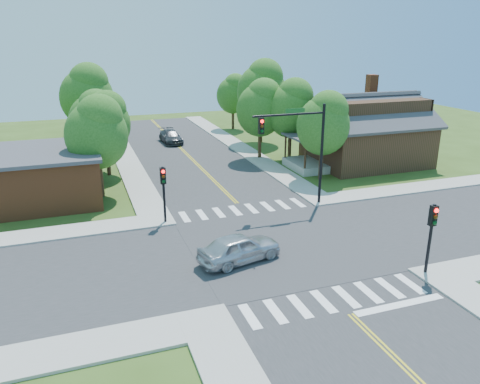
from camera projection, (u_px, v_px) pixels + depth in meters
name	position (u px, v px, depth m)	size (l,w,h in m)	color
ground	(280.00, 246.00, 27.11)	(100.00, 100.00, 0.00)	#334B17
road_ns	(280.00, 245.00, 27.11)	(10.00, 90.00, 0.04)	#2D2D30
road_ew	(280.00, 245.00, 27.10)	(90.00, 10.00, 0.04)	#2D2D30
intersection_patch	(280.00, 246.00, 27.11)	(10.20, 10.20, 0.06)	#2D2D30
sidewalk_ne	(360.00, 158.00, 46.23)	(40.00, 40.00, 0.14)	#9E9B93
sidewalk_nw	(9.00, 192.00, 36.20)	(40.00, 40.00, 0.14)	#9E9B93
crosswalk_north	(243.00, 209.00, 32.63)	(8.85, 2.00, 0.01)	white
crosswalk_south	(335.00, 299.00, 21.56)	(8.85, 2.00, 0.01)	white
centerline	(280.00, 245.00, 27.10)	(0.30, 90.00, 0.01)	gold
stop_bar	(399.00, 306.00, 21.12)	(4.60, 0.45, 0.09)	white
signal_mast_ne	(301.00, 140.00, 31.80)	(5.30, 0.42, 7.20)	black
signal_pole_se	(432.00, 226.00, 23.02)	(0.34, 0.42, 3.80)	black
signal_pole_nw	(163.00, 184.00, 29.47)	(0.34, 0.42, 3.80)	black
house_ne	(366.00, 129.00, 43.56)	(13.05, 8.80, 7.11)	#302210
building_nw	(26.00, 177.00, 33.80)	(10.40, 8.40, 3.73)	brown
tree_e_a	(324.00, 122.00, 38.09)	(4.39, 4.17, 7.46)	#382314
tree_e_b	(292.00, 107.00, 43.88)	(4.67, 4.43, 7.93)	#382314
tree_e_c	(262.00, 88.00, 51.31)	(5.46, 5.19, 9.29)	#382314
tree_e_d	(234.00, 93.00, 59.36)	(4.16, 3.95, 7.07)	#382314
tree_w_a	(97.00, 131.00, 33.82)	(4.52, 4.30, 7.69)	#382314
tree_w_b	(95.00, 118.00, 40.30)	(4.30, 4.08, 7.31)	#382314
tree_w_c	(87.00, 94.00, 47.27)	(5.35, 5.08, 9.10)	#382314
tree_w_d	(84.00, 102.00, 56.03)	(3.56, 3.38, 6.05)	#382314
tree_house	(261.00, 106.00, 44.60)	(4.61, 4.38, 7.83)	#382314
tree_bldg	(105.00, 120.00, 39.28)	(4.31, 4.09, 7.33)	#382314
car_silver	(239.00, 248.00, 24.97)	(4.89, 2.84, 1.56)	silver
car_dgrey	(171.00, 137.00, 52.60)	(2.15, 4.89, 1.40)	#313336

